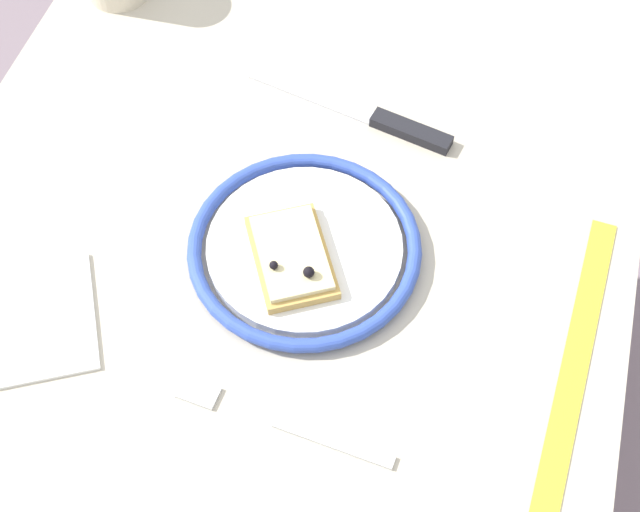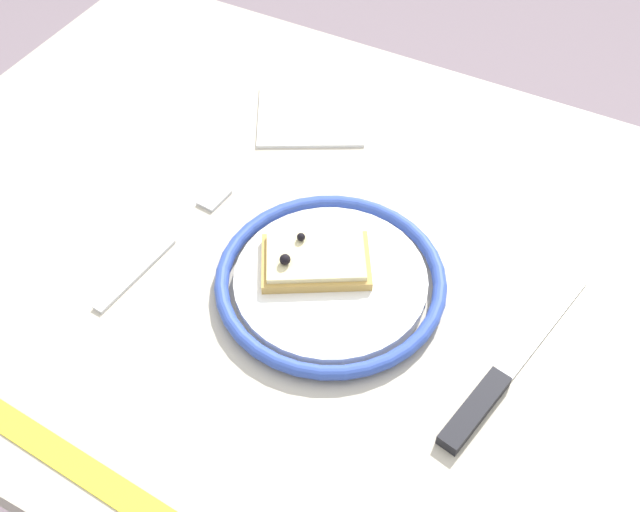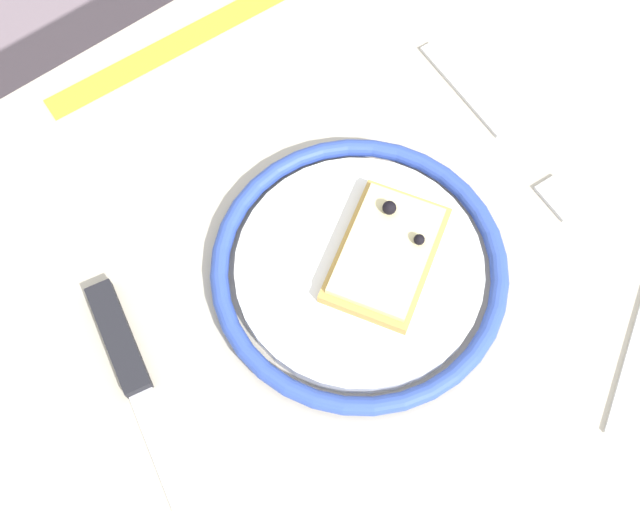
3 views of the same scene
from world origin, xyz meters
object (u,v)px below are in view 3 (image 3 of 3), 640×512
fork (497,128)px  plate (354,272)px  knife (134,377)px  dining_table (380,343)px  measuring_tape (222,20)px  pizza_slice_near (387,253)px

fork → plate: bearing=9.6°
knife → dining_table: bearing=158.4°
measuring_tape → knife: bearing=47.5°
dining_table → pizza_slice_near: 0.12m
plate → pizza_slice_near: 0.03m
dining_table → pizza_slice_near: size_ratio=8.42×
knife → measuring_tape: (-0.24, -0.23, -0.00)m
pizza_slice_near → fork: bearing=-166.5°
plate → measuring_tape: size_ratio=0.66×
pizza_slice_near → measuring_tape: 0.28m
dining_table → fork: 0.21m
plate → knife: (0.18, -0.04, -0.00)m
plate → measuring_tape: bearing=-103.2°
knife → pizza_slice_near: bearing=168.2°
dining_table → pizza_slice_near: bearing=-124.2°
knife → plate: bearing=168.7°
plate → knife: 0.18m
plate → measuring_tape: 0.28m
dining_table → plate: 0.11m
plate → measuring_tape: (-0.06, -0.27, -0.01)m
pizza_slice_near → measuring_tape: size_ratio=0.37×
fork → measuring_tape: bearing=-63.9°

